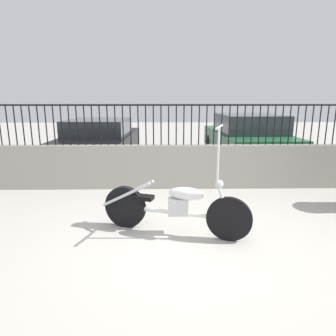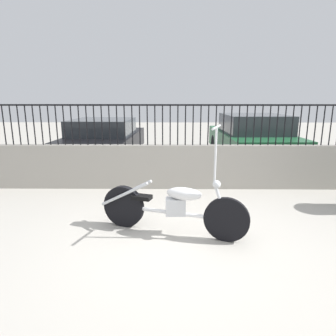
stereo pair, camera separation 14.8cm
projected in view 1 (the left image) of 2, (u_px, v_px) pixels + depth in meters
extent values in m
plane|color=#ADA89E|center=(184.00, 245.00, 3.96)|extent=(40.00, 40.00, 0.00)
cube|color=#9E998E|center=(176.00, 167.00, 6.37)|extent=(10.21, 0.18, 0.94)
cylinder|color=black|center=(0.00, 125.00, 6.11)|extent=(0.02, 0.02, 0.84)
cylinder|color=black|center=(7.00, 125.00, 6.11)|extent=(0.02, 0.02, 0.84)
cylinder|color=black|center=(15.00, 125.00, 6.11)|extent=(0.02, 0.02, 0.84)
cylinder|color=black|center=(23.00, 125.00, 6.11)|extent=(0.02, 0.02, 0.84)
cylinder|color=black|center=(31.00, 125.00, 6.12)|extent=(0.02, 0.02, 0.84)
cylinder|color=black|center=(38.00, 125.00, 6.12)|extent=(0.02, 0.02, 0.84)
cylinder|color=black|center=(46.00, 125.00, 6.12)|extent=(0.02, 0.02, 0.84)
cylinder|color=black|center=(54.00, 125.00, 6.12)|extent=(0.02, 0.02, 0.84)
cylinder|color=black|center=(61.00, 125.00, 6.13)|extent=(0.02, 0.02, 0.84)
cylinder|color=black|center=(69.00, 125.00, 6.13)|extent=(0.02, 0.02, 0.84)
cylinder|color=black|center=(77.00, 125.00, 6.13)|extent=(0.02, 0.02, 0.84)
cylinder|color=black|center=(85.00, 125.00, 6.14)|extent=(0.02, 0.02, 0.84)
cylinder|color=black|center=(92.00, 125.00, 6.14)|extent=(0.02, 0.02, 0.84)
cylinder|color=black|center=(100.00, 125.00, 6.14)|extent=(0.02, 0.02, 0.84)
cylinder|color=black|center=(108.00, 125.00, 6.14)|extent=(0.02, 0.02, 0.84)
cylinder|color=black|center=(115.00, 125.00, 6.15)|extent=(0.02, 0.02, 0.84)
cylinder|color=black|center=(123.00, 125.00, 6.15)|extent=(0.02, 0.02, 0.84)
cylinder|color=black|center=(131.00, 125.00, 6.15)|extent=(0.02, 0.02, 0.84)
cylinder|color=black|center=(138.00, 125.00, 6.15)|extent=(0.02, 0.02, 0.84)
cylinder|color=black|center=(146.00, 125.00, 6.16)|extent=(0.02, 0.02, 0.84)
cylinder|color=black|center=(153.00, 125.00, 6.16)|extent=(0.02, 0.02, 0.84)
cylinder|color=black|center=(161.00, 125.00, 6.16)|extent=(0.02, 0.02, 0.84)
cylinder|color=black|center=(169.00, 125.00, 6.16)|extent=(0.02, 0.02, 0.84)
cylinder|color=black|center=(176.00, 125.00, 6.17)|extent=(0.02, 0.02, 0.84)
cylinder|color=black|center=(184.00, 125.00, 6.17)|extent=(0.02, 0.02, 0.84)
cylinder|color=black|center=(191.00, 125.00, 6.17)|extent=(0.02, 0.02, 0.84)
cylinder|color=black|center=(199.00, 125.00, 6.18)|extent=(0.02, 0.02, 0.84)
cylinder|color=black|center=(207.00, 125.00, 6.18)|extent=(0.02, 0.02, 0.84)
cylinder|color=black|center=(214.00, 125.00, 6.18)|extent=(0.02, 0.02, 0.84)
cylinder|color=black|center=(222.00, 125.00, 6.18)|extent=(0.02, 0.02, 0.84)
cylinder|color=black|center=(229.00, 125.00, 6.19)|extent=(0.02, 0.02, 0.84)
cylinder|color=black|center=(237.00, 125.00, 6.19)|extent=(0.02, 0.02, 0.84)
cylinder|color=black|center=(244.00, 125.00, 6.19)|extent=(0.02, 0.02, 0.84)
cylinder|color=black|center=(252.00, 125.00, 6.19)|extent=(0.02, 0.02, 0.84)
cylinder|color=black|center=(259.00, 125.00, 6.20)|extent=(0.02, 0.02, 0.84)
cylinder|color=black|center=(267.00, 125.00, 6.20)|extent=(0.02, 0.02, 0.84)
cylinder|color=black|center=(274.00, 125.00, 6.20)|extent=(0.02, 0.02, 0.84)
cylinder|color=black|center=(282.00, 125.00, 6.21)|extent=(0.02, 0.02, 0.84)
cylinder|color=black|center=(289.00, 125.00, 6.21)|extent=(0.02, 0.02, 0.84)
cylinder|color=black|center=(297.00, 125.00, 6.21)|extent=(0.02, 0.02, 0.84)
cylinder|color=black|center=(304.00, 125.00, 6.21)|extent=(0.02, 0.02, 0.84)
cylinder|color=black|center=(312.00, 125.00, 6.22)|extent=(0.02, 0.02, 0.84)
cylinder|color=black|center=(319.00, 125.00, 6.22)|extent=(0.02, 0.02, 0.84)
cylinder|color=black|center=(327.00, 125.00, 6.22)|extent=(0.02, 0.02, 0.84)
cylinder|color=black|center=(334.00, 125.00, 6.22)|extent=(0.02, 0.02, 0.84)
cylinder|color=black|center=(176.00, 105.00, 6.08)|extent=(10.21, 0.04, 0.04)
cylinder|color=black|center=(229.00, 219.00, 4.03)|extent=(0.61, 0.25, 0.62)
cylinder|color=black|center=(125.00, 207.00, 4.48)|extent=(0.63, 0.29, 0.63)
cylinder|color=silver|center=(174.00, 213.00, 4.26)|extent=(1.36, 0.50, 0.06)
cube|color=silver|center=(178.00, 206.00, 4.22)|extent=(0.28, 0.18, 0.24)
ellipsoid|color=silver|center=(186.00, 194.00, 4.14)|extent=(0.54, 0.35, 0.18)
cube|color=black|center=(144.00, 197.00, 4.35)|extent=(0.32, 0.24, 0.06)
cylinder|color=silver|center=(223.00, 201.00, 4.00)|extent=(0.22, 0.11, 0.51)
sphere|color=silver|center=(219.00, 184.00, 3.97)|extent=(0.11, 0.11, 0.11)
cylinder|color=silver|center=(218.00, 155.00, 3.89)|extent=(0.03, 0.03, 0.73)
cylinder|color=silver|center=(219.00, 127.00, 3.80)|extent=(0.19, 0.50, 0.03)
cylinder|color=silver|center=(126.00, 195.00, 4.35)|extent=(0.74, 0.28, 0.43)
cylinder|color=silver|center=(130.00, 192.00, 4.48)|extent=(0.74, 0.28, 0.43)
cylinder|color=black|center=(85.00, 144.00, 10.50)|extent=(0.14, 0.64, 0.64)
cylinder|color=black|center=(135.00, 144.00, 10.46)|extent=(0.14, 0.64, 0.64)
cylinder|color=black|center=(57.00, 158.00, 8.04)|extent=(0.14, 0.64, 0.64)
cylinder|color=black|center=(123.00, 158.00, 8.00)|extent=(0.14, 0.64, 0.64)
cube|color=black|center=(101.00, 143.00, 9.20)|extent=(2.06, 4.15, 0.57)
cube|color=#2D3338|center=(98.00, 127.00, 8.88)|extent=(1.78, 2.03, 0.47)
cylinder|color=black|center=(210.00, 144.00, 10.48)|extent=(0.13, 0.64, 0.64)
cylinder|color=black|center=(260.00, 144.00, 10.56)|extent=(0.13, 0.64, 0.64)
cylinder|color=black|center=(228.00, 159.00, 7.92)|extent=(0.13, 0.64, 0.64)
cylinder|color=black|center=(294.00, 158.00, 8.00)|extent=(0.13, 0.64, 0.64)
cube|color=#1E5933|center=(246.00, 142.00, 9.18)|extent=(2.02, 4.30, 0.65)
cube|color=#2D3338|center=(250.00, 124.00, 8.84)|extent=(1.77, 2.09, 0.54)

